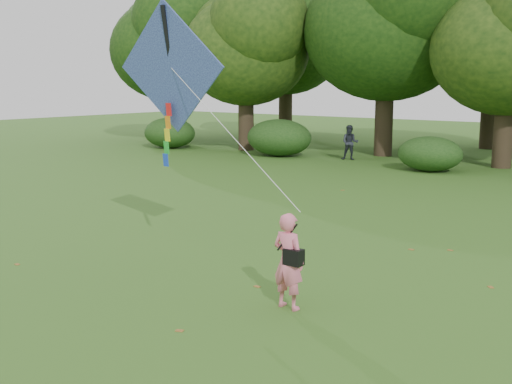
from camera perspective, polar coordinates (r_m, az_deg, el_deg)
The scene contains 6 objects.
ground at distance 10.54m, azimuth -0.58°, elevation -10.36°, with size 100.00×100.00×0.00m, color #265114.
man_kite_flyer at distance 10.35m, azimuth 2.90°, elevation -6.15°, with size 0.57×0.38×1.58m, color pink.
bystander_left at distance 30.15m, azimuth 8.35°, elevation 4.37°, with size 0.79×0.61×1.62m, color #272A34.
crossbody_bag at distance 10.24m, azimuth 3.35°, elevation -5.73°, with size 0.43×0.20×0.67m.
flying_kite at distance 13.11m, azimuth -7.59°, elevation 10.76°, with size 5.20×1.49×3.59m.
fallen_leaves at distance 12.76m, azimuth 6.73°, elevation -6.77°, with size 9.83×14.42×0.01m.
Camera 1 is at (6.07, -7.80, 3.64)m, focal length 45.00 mm.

